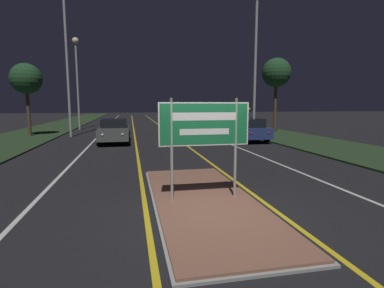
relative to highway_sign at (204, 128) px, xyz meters
The scene contains 22 objects.
ground_plane 2.02m from the highway_sign, 90.00° to the right, with size 160.00×160.00×0.00m, color black.
median_island 1.83m from the highway_sign, 90.00° to the left, with size 2.57×6.81×0.10m.
verge_left 21.55m from the highway_sign, 116.26° to the left, with size 5.00×100.00×0.08m.
verge_right 21.55m from the highway_sign, 63.74° to the left, with size 5.00×100.00×0.08m.
centre_line_yellow_left 24.37m from the highway_sign, 93.48° to the left, with size 0.12×70.00×0.01m.
centre_line_yellow_right 24.37m from the highway_sign, 86.52° to the left, with size 0.12×70.00×0.01m.
lane_line_white_left 24.69m from the highway_sign, 99.82° to the left, with size 0.12×70.00×0.01m.
lane_line_white_right 24.69m from the highway_sign, 80.18° to the left, with size 0.12×70.00×0.01m.
edge_line_white_left 25.37m from the highway_sign, 106.53° to the left, with size 0.10×70.00×0.01m.
edge_line_white_right 25.37m from the highway_sign, 73.47° to the left, with size 0.10×70.00×0.01m.
highway_sign is the anchor object (origin of this frame).
streetlight_left_near 18.47m from the highway_sign, 110.36° to the left, with size 0.53×0.53×11.30m.
streetlight_left_far 24.52m from the highway_sign, 105.77° to the left, with size 0.60×0.60×8.57m.
streetlight_right_near 15.12m from the highway_sign, 61.94° to the left, with size 0.64×0.64×10.05m.
car_receding_0 13.35m from the highway_sign, 63.86° to the left, with size 1.96×4.80×1.49m.
car_receding_1 19.88m from the highway_sign, 73.20° to the left, with size 1.87×4.64×1.36m.
car_receding_2 28.97m from the highway_sign, 84.73° to the left, with size 2.04×4.77×1.50m.
car_receding_3 42.12m from the highway_sign, 82.43° to the left, with size 2.01×4.14×1.42m.
car_approaching_0 12.91m from the highway_sign, 102.49° to the left, with size 1.93×4.47×1.47m.
warning_sign 21.41m from the highway_sign, 65.18° to the left, with size 0.60×0.06×2.23m.
roadside_palm_left 19.72m from the highway_sign, 117.99° to the left, with size 2.23×2.23×5.33m.
roadside_palm_right 19.03m from the highway_sign, 57.87° to the left, with size 2.34×2.34×6.08m.
Camera 1 is at (-1.77, -6.34, 2.47)m, focal length 28.00 mm.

